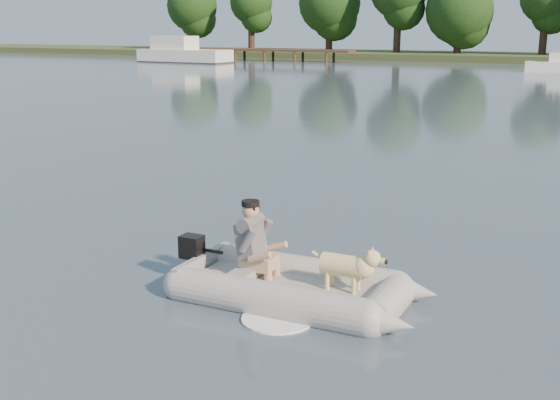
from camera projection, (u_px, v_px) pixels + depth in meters
The scene contains 8 objects.
water at pixel (208, 308), 8.06m from camera, with size 160.00×160.00×0.00m, color slate.
dock at pixel (259, 55), 64.33m from camera, with size 18.00×2.00×1.04m, color #4C331E, non-canonical shape.
dinghy at pixel (296, 258), 8.20m from camera, with size 3.91×2.42×1.22m, color gray, non-canonical shape.
man at pixel (252, 237), 8.46m from camera, with size 0.63×0.54×0.94m, color #5A5B5F, non-canonical shape.
dog at pixel (343, 269), 8.01m from camera, with size 0.81×0.29×0.54m, color #D5C27B, non-canonical shape.
outboard_motor at pixel (192, 260), 8.87m from camera, with size 0.36×0.25×0.69m, color black, non-canonical shape.
cabin_cruiser at pixel (184, 49), 60.48m from camera, with size 8.60×3.07×2.66m, color white, non-canonical shape.
motorboat at pixel (560, 59), 47.88m from camera, with size 4.66×1.79×1.97m, color white, non-canonical shape.
Camera 1 is at (3.99, -6.43, 3.16)m, focal length 45.00 mm.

